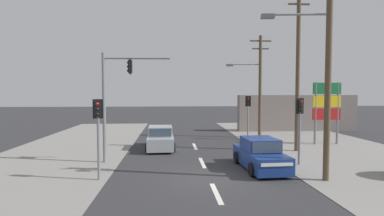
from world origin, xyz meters
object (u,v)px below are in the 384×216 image
Objects in this scene: utility_pole_midground_right at (298,66)px; pedestal_signal_right_kerb at (300,120)px; shopping_plaza_sign at (327,104)px; utility_pole_background_right at (258,83)px; utility_pole_foreground_right at (325,58)px; sedan_crossing_left at (260,155)px; pedestal_signal_left_kerb at (98,125)px; sedan_oncoming_near at (160,138)px; pedestal_signal_far_median at (248,110)px; traffic_signal_mast at (114,93)px.

utility_pole_midground_right is 2.98× the size of pedestal_signal_right_kerb.
utility_pole_midground_right is at bearing -144.53° from shopping_plaza_sign.
utility_pole_background_right is 9.85m from pedestal_signal_right_kerb.
utility_pole_midground_right is at bearing 75.85° from utility_pole_foreground_right.
pedestal_signal_left_kerb is at bearing -169.19° from sedan_crossing_left.
utility_pole_midground_right is 2.31× the size of shopping_plaza_sign.
pedestal_signal_right_kerb reaches higher than sedan_crossing_left.
utility_pole_background_right is at bearing 97.91° from utility_pole_midground_right.
utility_pole_background_right reaches higher than pedestal_signal_left_kerb.
pedestal_signal_left_kerb is 7.84m from sedan_oncoming_near.
shopping_plaza_sign is at bearing -26.23° from pedestal_signal_far_median.
sedan_oncoming_near is (-12.20, -0.83, -2.28)m from shopping_plaza_sign.
utility_pole_foreground_right is at bearing -94.17° from pedestal_signal_right_kerb.
pedestal_signal_right_kerb is 7.61m from shopping_plaza_sign.
utility_pole_midground_right is 13.14m from pedestal_signal_left_kerb.
utility_pole_foreground_right is at bearing -23.14° from traffic_signal_mast.
utility_pole_foreground_right is at bearing -119.00° from shopping_plaza_sign.
traffic_signal_mast is at bearing -168.11° from utility_pole_midground_right.
pedestal_signal_right_kerb is 8.55m from pedestal_signal_far_median.
pedestal_signal_left_kerb is at bearing -108.67° from sedan_oncoming_near.
pedestal_signal_left_kerb is at bearing -91.06° from traffic_signal_mast.
sedan_oncoming_near is (2.39, 3.87, -3.13)m from traffic_signal_mast.
pedestal_signal_far_median is (9.36, 7.28, -1.42)m from traffic_signal_mast.
pedestal_signal_right_kerb is 0.83× the size of sedan_oncoming_near.
sedan_oncoming_near is at bearing 132.32° from utility_pole_foreground_right.
sedan_oncoming_near is (-7.50, 5.13, -1.71)m from pedestal_signal_right_kerb.
utility_pole_background_right is 15.91m from pedestal_signal_left_kerb.
pedestal_signal_right_kerb is 1.00× the size of pedestal_signal_left_kerb.
sedan_crossing_left is (7.57, -1.92, -3.13)m from traffic_signal_mast.
utility_pole_midground_right reaches higher than pedestal_signal_right_kerb.
shopping_plaza_sign is 1.07× the size of sedan_oncoming_near.
pedestal_signal_right_kerb is (9.89, -1.26, -1.42)m from traffic_signal_mast.
pedestal_signal_far_median is at bearing 26.02° from sedan_oncoming_near.
pedestal_signal_left_kerb is 0.83× the size of sedan_oncoming_near.
pedestal_signal_left_kerb is 7.95m from sedan_crossing_left.
pedestal_signal_right_kerb is 0.77× the size of shopping_plaza_sign.
shopping_plaza_sign is at bearing -41.43° from utility_pole_background_right.
sedan_crossing_left is (5.18, -5.79, 0.00)m from sedan_oncoming_near.
utility_pole_background_right is 2.00× the size of sedan_crossing_left.
pedestal_signal_right_kerb is (-0.61, -9.57, -2.25)m from utility_pole_background_right.
utility_pole_background_right is 13.42m from traffic_signal_mast.
sedan_crossing_left is at bearing -48.18° from sedan_oncoming_near.
pedestal_signal_right_kerb is (-1.43, -3.64, -3.13)m from utility_pole_midground_right.
pedestal_signal_right_kerb and pedestal_signal_left_kerb have the same top height.
utility_pole_foreground_right is 2.32× the size of sedan_oncoming_near.
utility_pole_foreground_right is 2.79× the size of pedestal_signal_far_median.
sedan_oncoming_near is at bearing 145.62° from pedestal_signal_right_kerb.
utility_pole_foreground_right reaches higher than sedan_crossing_left.
utility_pole_background_right is 2.72m from pedestal_signal_far_median.
utility_pole_background_right is 1.44× the size of traffic_signal_mast.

